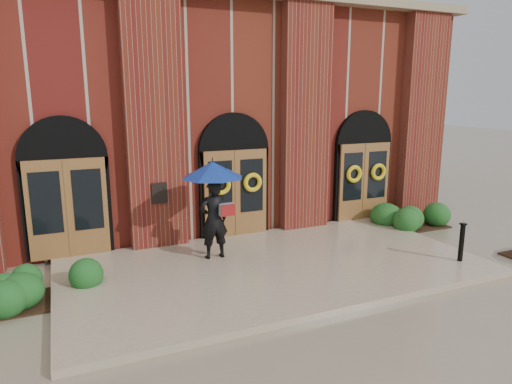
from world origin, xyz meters
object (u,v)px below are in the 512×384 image
man_with_umbrella (213,191)px  metal_post (462,241)px  hedge_wall_right (400,217)px  hedge_wall_left (39,286)px

man_with_umbrella → metal_post: bearing=153.9°
hedge_wall_right → hedge_wall_left: bearing=-173.5°
hedge_wall_left → hedge_wall_right: size_ratio=0.93×
man_with_umbrella → metal_post: 6.24m
metal_post → hedge_wall_right: metal_post is taller
man_with_umbrella → hedge_wall_left: man_with_umbrella is taller
metal_post → man_with_umbrella: bearing=153.9°
metal_post → hedge_wall_right: (0.90, 3.23, -0.29)m
hedge_wall_right → man_with_umbrella: bearing=-175.2°
man_with_umbrella → hedge_wall_right: bearing=-175.2°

